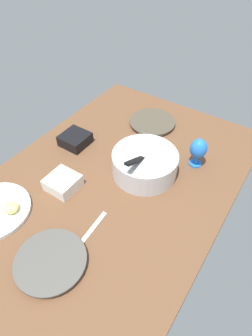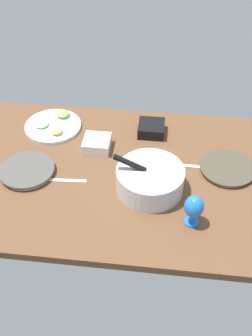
{
  "view_description": "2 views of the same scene",
  "coord_description": "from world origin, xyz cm",
  "px_view_note": "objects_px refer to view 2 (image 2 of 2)",
  "views": [
    {
      "loc": [
        68.06,
        55.55,
        97.42
      ],
      "look_at": [
        -8.4,
        4.12,
        5.86
      ],
      "focal_mm": 30.01,
      "sensor_mm": 36.0,
      "label": 1
    },
    {
      "loc": [
        -19.77,
        139.2,
        132.29
      ],
      "look_at": [
        -4.13,
        3.43,
        5.86
      ],
      "focal_mm": 42.78,
      "sensor_mm": 36.0,
      "label": 2
    }
  ],
  "objects_px": {
    "dinner_plate_right": "(27,171)",
    "square_bowl_white": "(97,143)",
    "dinner_plate_left": "(227,168)",
    "square_bowl_black": "(151,128)",
    "hurricane_glass_blue": "(194,208)",
    "fruit_platter": "(53,125)",
    "mixing_bowl": "(150,179)"
  },
  "relations": [
    {
      "from": "fruit_platter",
      "to": "square_bowl_white",
      "type": "xyz_separation_m",
      "value": [
        -0.27,
        0.15,
        0.02
      ]
    },
    {
      "from": "mixing_bowl",
      "to": "dinner_plate_left",
      "type": "bearing_deg",
      "value": -155.41
    },
    {
      "from": "dinner_plate_left",
      "to": "dinner_plate_right",
      "type": "height_order",
      "value": "dinner_plate_right"
    },
    {
      "from": "square_bowl_black",
      "to": "square_bowl_white",
      "type": "relative_size",
      "value": 1.03
    },
    {
      "from": "dinner_plate_right",
      "to": "fruit_platter",
      "type": "xyz_separation_m",
      "value": [
        -0.04,
        -0.37,
        -0.0
      ]
    },
    {
      "from": "dinner_plate_right",
      "to": "square_bowl_white",
      "type": "bearing_deg",
      "value": -143.96
    },
    {
      "from": "square_bowl_white",
      "to": "dinner_plate_left",
      "type": "bearing_deg",
      "value": 171.99
    },
    {
      "from": "dinner_plate_left",
      "to": "fruit_platter",
      "type": "distance_m",
      "value": 0.95
    },
    {
      "from": "hurricane_glass_blue",
      "to": "square_bowl_black",
      "type": "bearing_deg",
      "value": -70.48
    },
    {
      "from": "dinner_plate_left",
      "to": "hurricane_glass_blue",
      "type": "relative_size",
      "value": 1.72
    },
    {
      "from": "mixing_bowl",
      "to": "hurricane_glass_blue",
      "type": "bearing_deg",
      "value": 136.67
    },
    {
      "from": "dinner_plate_left",
      "to": "square_bowl_black",
      "type": "height_order",
      "value": "square_bowl_black"
    },
    {
      "from": "mixing_bowl",
      "to": "square_bowl_black",
      "type": "relative_size",
      "value": 2.32
    },
    {
      "from": "hurricane_glass_blue",
      "to": "dinner_plate_right",
      "type": "bearing_deg",
      "value": -15.65
    },
    {
      "from": "fruit_platter",
      "to": "dinner_plate_right",
      "type": "bearing_deg",
      "value": 84.52
    },
    {
      "from": "dinner_plate_right",
      "to": "hurricane_glass_blue",
      "type": "relative_size",
      "value": 1.72
    },
    {
      "from": "dinner_plate_left",
      "to": "square_bowl_black",
      "type": "bearing_deg",
      "value": -33.17
    },
    {
      "from": "mixing_bowl",
      "to": "square_bowl_black",
      "type": "height_order",
      "value": "mixing_bowl"
    },
    {
      "from": "square_bowl_white",
      "to": "hurricane_glass_blue",
      "type": "bearing_deg",
      "value": 137.5
    },
    {
      "from": "fruit_platter",
      "to": "square_bowl_black",
      "type": "distance_m",
      "value": 0.53
    },
    {
      "from": "hurricane_glass_blue",
      "to": "square_bowl_black",
      "type": "relative_size",
      "value": 1.12
    },
    {
      "from": "dinner_plate_left",
      "to": "square_bowl_black",
      "type": "distance_m",
      "value": 0.46
    },
    {
      "from": "hurricane_glass_blue",
      "to": "dinner_plate_left",
      "type": "bearing_deg",
      "value": -116.43
    },
    {
      "from": "dinner_plate_right",
      "to": "square_bowl_white",
      "type": "xyz_separation_m",
      "value": [
        -0.3,
        -0.22,
        0.02
      ]
    },
    {
      "from": "dinner_plate_right",
      "to": "hurricane_glass_blue",
      "type": "height_order",
      "value": "hurricane_glass_blue"
    },
    {
      "from": "dinner_plate_left",
      "to": "dinner_plate_right",
      "type": "distance_m",
      "value": 0.96
    },
    {
      "from": "mixing_bowl",
      "to": "fruit_platter",
      "type": "height_order",
      "value": "mixing_bowl"
    },
    {
      "from": "square_bowl_black",
      "to": "dinner_plate_right",
      "type": "bearing_deg",
      "value": 33.72
    },
    {
      "from": "dinner_plate_right",
      "to": "square_bowl_black",
      "type": "xyz_separation_m",
      "value": [
        -0.57,
        -0.38,
        0.02
      ]
    },
    {
      "from": "dinner_plate_left",
      "to": "square_bowl_black",
      "type": "relative_size",
      "value": 1.93
    },
    {
      "from": "dinner_plate_left",
      "to": "square_bowl_white",
      "type": "relative_size",
      "value": 1.99
    },
    {
      "from": "dinner_plate_left",
      "to": "mixing_bowl",
      "type": "height_order",
      "value": "mixing_bowl"
    }
  ]
}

